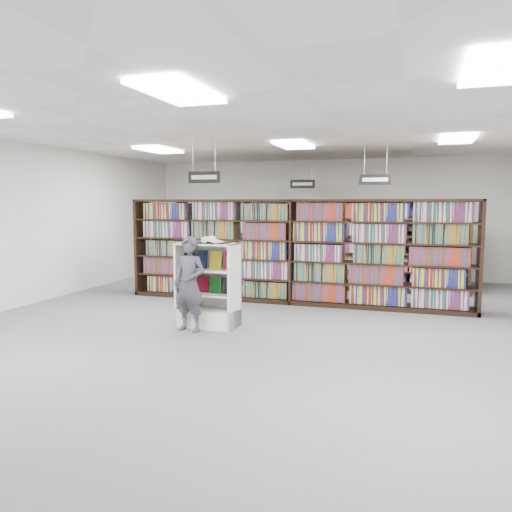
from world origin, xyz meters
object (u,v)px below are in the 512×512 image
(bookshelf_row_near, at_px, (293,251))
(shopper, at_px, (190,284))
(open_book, at_px, (209,241))
(endcap_display, at_px, (209,298))

(bookshelf_row_near, relative_size, shopper, 4.66)
(open_book, bearing_deg, endcap_display, 126.39)
(bookshelf_row_near, height_order, open_book, bookshelf_row_near)
(open_book, relative_size, shopper, 0.44)
(bookshelf_row_near, height_order, shopper, bookshelf_row_near)
(bookshelf_row_near, height_order, endcap_display, bookshelf_row_near)
(open_book, height_order, shopper, shopper)
(shopper, bearing_deg, open_book, 63.21)
(endcap_display, xyz_separation_m, shopper, (-0.16, -0.39, 0.28))
(endcap_display, relative_size, shopper, 0.92)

